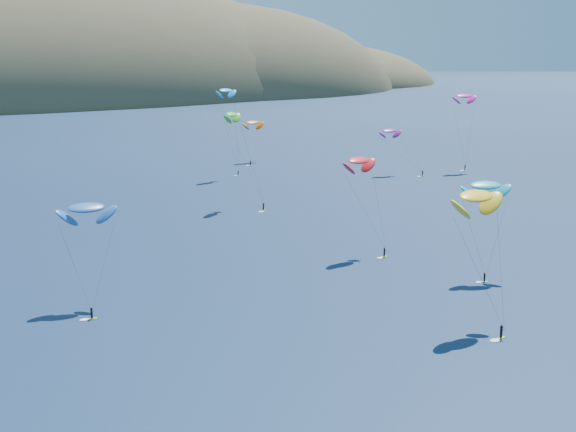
{
  "coord_description": "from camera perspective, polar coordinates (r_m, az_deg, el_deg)",
  "views": [
    {
      "loc": [
        -84.68,
        -46.86,
        41.57
      ],
      "look_at": [
        -12.4,
        80.0,
        9.0
      ],
      "focal_mm": 50.0,
      "sensor_mm": 36.0,
      "label": 1
    }
  ],
  "objects": [
    {
      "name": "kitesurfer_6",
      "position": [
        251.19,
        7.25,
        6.04
      ],
      "size": [
        10.5,
        12.02,
        15.55
      ],
      "rotation": [
        0.0,
        0.0,
        -0.13
      ],
      "color": "#B6D617",
      "rests_on": "ground"
    },
    {
      "name": "kitesurfer_10",
      "position": [
        130.47,
        -14.15,
        0.56
      ],
      "size": [
        9.38,
        11.83,
        17.8
      ],
      "rotation": [
        0.0,
        0.0,
        -0.13
      ],
      "color": "#B6D617",
      "rests_on": "ground"
    },
    {
      "name": "kitesurfer_2",
      "position": [
        120.48,
        13.26,
        1.38
      ],
      "size": [
        10.79,
        12.02,
        21.75
      ],
      "rotation": [
        0.0,
        0.0,
        0.16
      ],
      "color": "#B6D617",
      "rests_on": "ground"
    },
    {
      "name": "island",
      "position": [
        623.93,
        -18.24,
        7.14
      ],
      "size": [
        730.0,
        300.0,
        210.0
      ],
      "color": "#3D3526",
      "rests_on": "ground"
    },
    {
      "name": "kitesurfer_8",
      "position": [
        263.51,
        12.41,
        8.34
      ],
      "size": [
        8.85,
        6.08,
        25.82
      ],
      "rotation": [
        0.0,
        0.0,
        -0.13
      ],
      "color": "#B6D617",
      "rests_on": "ground"
    },
    {
      "name": "kitesurfer_3",
      "position": [
        201.45,
        -3.98,
        7.2
      ],
      "size": [
        7.7,
        14.88,
        24.91
      ],
      "rotation": [
        0.0,
        0.0,
        0.67
      ],
      "color": "#B6D617",
      "rests_on": "ground"
    },
    {
      "name": "kitesurfer_5",
      "position": [
        145.43,
        13.89,
        2.13
      ],
      "size": [
        9.78,
        7.92,
        18.66
      ],
      "rotation": [
        0.0,
        0.0,
        -0.29
      ],
      "color": "#B6D617",
      "rests_on": "ground"
    },
    {
      "name": "kitesurfer_4",
      "position": [
        245.52,
        -4.45,
        8.89
      ],
      "size": [
        8.38,
        5.9,
        28.13
      ],
      "rotation": [
        0.0,
        0.0,
        0.34
      ],
      "color": "#B6D617",
      "rests_on": "ground"
    },
    {
      "name": "kitesurfer_11",
      "position": [
        275.96,
        -2.52,
        6.66
      ],
      "size": [
        10.65,
        11.61,
        15.52
      ],
      "rotation": [
        0.0,
        0.0,
        0.05
      ],
      "color": "#B6D617",
      "rests_on": "ground"
    },
    {
      "name": "kitesurfer_9",
      "position": [
        156.74,
        5.06,
        3.95
      ],
      "size": [
        9.07,
        9.69,
        20.58
      ],
      "rotation": [
        0.0,
        0.0,
        0.26
      ],
      "color": "#B6D617",
      "rests_on": "ground"
    }
  ]
}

